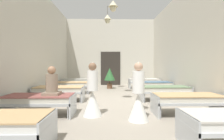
% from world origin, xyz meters
% --- Properties ---
extents(ground_plane, '(6.85, 11.58, 0.10)m').
position_xyz_m(ground_plane, '(0.00, 0.00, -0.05)').
color(ground_plane, '#9E9384').
extents(room_shell, '(6.65, 11.18, 4.75)m').
position_xyz_m(room_shell, '(-0.00, 1.32, 2.38)').
color(room_shell, beige).
rests_on(room_shell, ground).
extents(bed_left_row_1, '(1.90, 0.84, 0.57)m').
position_xyz_m(bed_left_row_1, '(-2.07, -1.90, 0.44)').
color(bed_left_row_1, '#B7BCC1').
rests_on(bed_left_row_1, ground).
extents(bed_right_row_1, '(1.90, 0.84, 0.57)m').
position_xyz_m(bed_right_row_1, '(2.07, -1.90, 0.44)').
color(bed_right_row_1, '#B7BCC1').
rests_on(bed_right_row_1, ground).
extents(bed_left_row_2, '(1.90, 0.84, 0.57)m').
position_xyz_m(bed_left_row_2, '(-2.07, 0.00, 0.44)').
color(bed_left_row_2, '#B7BCC1').
rests_on(bed_left_row_2, ground).
extents(bed_right_row_2, '(1.90, 0.84, 0.57)m').
position_xyz_m(bed_right_row_2, '(2.07, 0.00, 0.44)').
color(bed_right_row_2, '#B7BCC1').
rests_on(bed_right_row_2, ground).
extents(bed_left_row_3, '(1.90, 0.84, 0.57)m').
position_xyz_m(bed_left_row_3, '(-2.07, 1.90, 0.44)').
color(bed_left_row_3, '#B7BCC1').
rests_on(bed_left_row_3, ground).
extents(bed_right_row_3, '(1.90, 0.84, 0.57)m').
position_xyz_m(bed_right_row_3, '(2.07, 1.90, 0.44)').
color(bed_right_row_3, '#B7BCC1').
rests_on(bed_right_row_3, ground).
extents(bed_left_row_4, '(1.90, 0.84, 0.57)m').
position_xyz_m(bed_left_row_4, '(-2.07, 3.80, 0.44)').
color(bed_left_row_4, '#B7BCC1').
rests_on(bed_left_row_4, ground).
extents(bed_right_row_4, '(1.90, 0.84, 0.57)m').
position_xyz_m(bed_right_row_4, '(2.07, 3.80, 0.44)').
color(bed_right_row_4, '#B7BCC1').
rests_on(bed_right_row_4, ground).
extents(nurse_near_aisle, '(0.52, 0.52, 1.49)m').
position_xyz_m(nurse_near_aisle, '(-0.60, -1.96, 0.53)').
color(nurse_near_aisle, white).
rests_on(nurse_near_aisle, ground).
extents(nurse_mid_aisle, '(0.52, 0.52, 1.49)m').
position_xyz_m(nurse_mid_aisle, '(0.59, -2.39, 0.53)').
color(nurse_mid_aisle, white).
rests_on(nurse_mid_aisle, ground).
extents(patient_seated_primary, '(0.44, 0.44, 0.80)m').
position_xyz_m(patient_seated_primary, '(-1.72, -1.91, 0.87)').
color(patient_seated_primary, gray).
rests_on(patient_seated_primary, bed_left_row_1).
extents(potted_plant, '(0.65, 0.65, 1.25)m').
position_xyz_m(potted_plant, '(-0.08, 3.58, 0.82)').
color(potted_plant, brown).
rests_on(potted_plant, ground).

